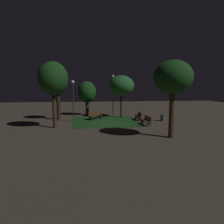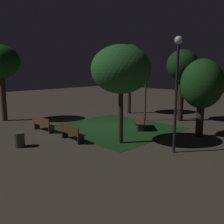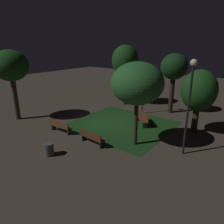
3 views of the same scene
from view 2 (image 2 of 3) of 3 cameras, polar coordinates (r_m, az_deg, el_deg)
ground_plane at (r=16.89m, az=-2.95°, el=-3.30°), size 60.00×60.00×0.00m
grass_lawn at (r=16.41m, az=0.58°, el=-3.66°), size 7.32×6.74×0.01m
bench_by_lamp at (r=16.05m, az=-15.68°, el=-2.60°), size 1.83×0.59×0.88m
bench_path_side at (r=13.56m, az=-9.36°, el=-4.62°), size 1.83×0.60×0.88m
bench_lawn_edge at (r=16.22m, az=6.65°, el=-2.16°), size 1.59×1.63×0.88m
tree_back_right at (r=19.00m, az=15.90°, el=9.99°), size 2.29×2.29×5.24m
tree_back_left at (r=12.60m, az=2.09°, el=9.73°), size 3.04×3.04×5.06m
tree_tall_center at (r=14.75m, az=20.00°, el=5.93°), size 2.35×2.35×4.41m
tree_right_canopy at (r=21.55m, az=4.09°, el=11.31°), size 2.62×2.62×5.90m
tree_near_wall at (r=20.07m, az=-24.25°, el=10.32°), size 2.75×2.75×5.58m
lamp_post_path_center at (r=18.56m, az=7.81°, el=7.12°), size 0.36×0.36×4.36m
lamp_post_plaza_west at (r=11.46m, az=14.73°, el=7.83°), size 0.36×0.36×5.26m
trash_bin at (r=13.28m, az=-20.61°, el=-5.98°), size 0.54×0.54×0.73m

